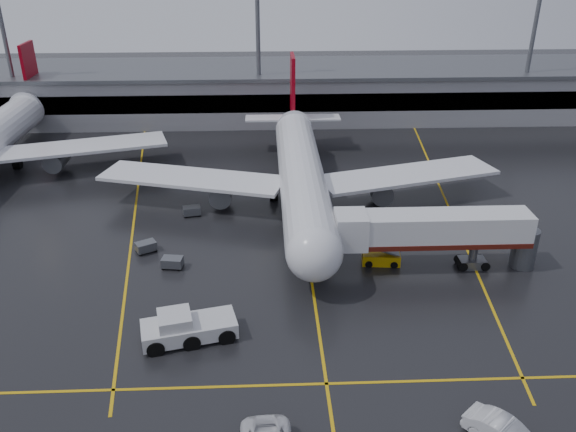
{
  "coord_description": "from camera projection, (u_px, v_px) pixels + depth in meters",
  "views": [
    {
      "loc": [
        -4.2,
        -54.96,
        29.89
      ],
      "look_at": [
        -2.0,
        -2.0,
        4.0
      ],
      "focal_mm": 36.46,
      "sensor_mm": 36.0,
      "label": 1
    }
  ],
  "objects": [
    {
      "name": "apron_line_centre",
      "position": [
        306.0,
        241.0,
        62.61
      ],
      "size": [
        0.25,
        90.0,
        0.02
      ],
      "primitive_type": "cube",
      "color": "gold",
      "rests_on": "ground"
    },
    {
      "name": "baggage_cart_b",
      "position": [
        146.0,
        246.0,
        60.24
      ],
      "size": [
        2.38,
        2.12,
        1.12
      ],
      "color": "#595B60",
      "rests_on": "ground"
    },
    {
      "name": "pushback_tractor",
      "position": [
        186.0,
        328.0,
        47.11
      ],
      "size": [
        8.06,
        4.76,
        2.7
      ],
      "color": "silver",
      "rests_on": "ground"
    },
    {
      "name": "terminal",
      "position": [
        288.0,
        91.0,
        103.75
      ],
      "size": [
        122.0,
        19.0,
        8.6
      ],
      "color": "gray",
      "rests_on": "ground"
    },
    {
      "name": "apron_line_stop",
      "position": [
        326.0,
        384.0,
        42.86
      ],
      "size": [
        60.0,
        0.25,
        0.02
      ],
      "primitive_type": "cube",
      "color": "gold",
      "rests_on": "ground"
    },
    {
      "name": "apron_line_left",
      "position": [
        136.0,
        205.0,
        70.84
      ],
      "size": [
        9.99,
        69.35,
        0.02
      ],
      "primitive_type": "cube",
      "rotation": [
        0.0,
        0.0,
        0.14
      ],
      "color": "gold",
      "rests_on": "ground"
    },
    {
      "name": "light_mast_left",
      "position": [
        5.0,
        39.0,
        92.29
      ],
      "size": [
        3.0,
        1.2,
        25.45
      ],
      "color": "#595B60",
      "rests_on": "ground"
    },
    {
      "name": "main_airliner",
      "position": [
        301.0,
        171.0,
        69.47
      ],
      "size": [
        48.8,
        45.6,
        14.1
      ],
      "color": "silver",
      "rests_on": "ground"
    },
    {
      "name": "ground",
      "position": [
        306.0,
        241.0,
        62.61
      ],
      "size": [
        220.0,
        220.0,
        0.0
      ],
      "primitive_type": "plane",
      "color": "black",
      "rests_on": "ground"
    },
    {
      "name": "apron_line_right",
      "position": [
        445.0,
        200.0,
        72.26
      ],
      "size": [
        7.57,
        69.64,
        0.02
      ],
      "primitive_type": "cube",
      "rotation": [
        0.0,
        0.0,
        -0.1
      ],
      "color": "gold",
      "rests_on": "ground"
    },
    {
      "name": "light_mast_right",
      "position": [
        533.0,
        36.0,
        95.46
      ],
      "size": [
        3.0,
        1.2,
        25.45
      ],
      "color": "#595B60",
      "rests_on": "ground"
    },
    {
      "name": "baggage_cart_c",
      "position": [
        192.0,
        211.0,
        67.98
      ],
      "size": [
        2.23,
        1.69,
        1.12
      ],
      "color": "#595B60",
      "rests_on": "ground"
    },
    {
      "name": "light_mast_mid",
      "position": [
        258.0,
        38.0,
        93.78
      ],
      "size": [
        3.0,
        1.2,
        25.45
      ],
      "color": "#595B60",
      "rests_on": "ground"
    },
    {
      "name": "jet_bridge",
      "position": [
        434.0,
        232.0,
        55.95
      ],
      "size": [
        19.9,
        3.4,
        6.05
      ],
      "color": "silver",
      "rests_on": "ground"
    },
    {
      "name": "belt_loader",
      "position": [
        381.0,
        258.0,
        58.12
      ],
      "size": [
        3.85,
        2.06,
        2.35
      ],
      "color": "#C39407",
      "rests_on": "ground"
    },
    {
      "name": "baggage_cart_a",
      "position": [
        172.0,
        262.0,
        57.39
      ],
      "size": [
        2.16,
        1.57,
        1.12
      ],
      "color": "#595B60",
      "rests_on": "ground"
    }
  ]
}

